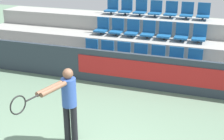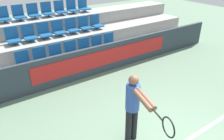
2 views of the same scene
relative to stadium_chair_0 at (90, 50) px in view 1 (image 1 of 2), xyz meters
The scene contains 26 objects.
barrier_wall 1.80m from the stadium_chair_0, 24.00° to the right, with size 12.14×0.14×0.99m.
bleacher_tier_front 1.67m from the stadium_chair_0, ahead, with size 11.74×1.03×0.50m.
bleacher_tier_middle 1.85m from the stadium_chair_0, 29.14° to the left, with size 11.74×1.03×1.00m.
bleacher_tier_back 2.50m from the stadium_chair_0, 50.13° to the left, with size 11.74×1.03×1.50m.
stadium_chair_0 is the anchor object (origin of this frame).
stadium_chair_1 0.53m from the stadium_chair_0, ahead, with size 0.41×0.44×0.55m.
stadium_chair_2 1.07m from the stadium_chair_0, ahead, with size 0.41×0.44×0.55m.
stadium_chair_3 1.60m from the stadium_chair_0, ahead, with size 0.41×0.44×0.55m.
stadium_chair_4 2.14m from the stadium_chair_0, ahead, with size 0.41×0.44×0.55m.
stadium_chair_5 2.67m from the stadium_chair_0, ahead, with size 0.41×0.44×0.55m.
stadium_chair_6 3.20m from the stadium_chair_0, ahead, with size 0.41×0.44×0.55m.
stadium_chair_7 1.14m from the stadium_chair_0, 90.00° to the left, with size 0.41×0.44×0.55m.
stadium_chair_8 1.26m from the stadium_chair_0, 62.48° to the left, with size 0.41×0.44×0.55m.
stadium_chair_9 1.56m from the stadium_chair_0, 43.82° to the left, with size 0.41×0.44×0.55m.
stadium_chair_10 1.97m from the stadium_chair_0, 32.61° to the left, with size 0.41×0.44×0.55m.
stadium_chair_11 2.42m from the stadium_chair_0, 25.63° to the left, with size 0.41×0.44×0.55m.
stadium_chair_12 2.90m from the stadium_chair_0, 21.00° to the left, with size 0.41×0.44×0.55m.
stadium_chair_13 3.40m from the stadium_chair_0, 17.74° to the left, with size 0.41×0.44×0.55m.
stadium_chair_14 2.28m from the stadium_chair_0, 90.00° to the left, with size 0.41×0.44×0.55m.
stadium_chair_15 2.34m from the stadium_chair_0, 75.40° to the left, with size 0.41×0.44×0.55m.
stadium_chair_16 2.52m from the stadium_chair_0, 62.48° to the left, with size 0.41×0.44×0.55m.
stadium_chair_17 2.79m from the stadium_chair_0, 51.99° to the left, with size 0.41×0.44×0.55m.
stadium_chair_18 3.12m from the stadium_chair_0, 43.82° to the left, with size 0.41×0.44×0.55m.
stadium_chair_19 3.51m from the stadium_chair_0, 37.52° to the left, with size 0.41×0.44×0.55m.
stadium_chair_20 3.93m from the stadium_chair_0, 32.61° to the left, with size 0.41×0.44×0.55m.
tennis_player 4.07m from the stadium_chair_0, 73.40° to the right, with size 0.49×1.47×1.59m.
Camera 1 is at (2.14, -3.92, 3.63)m, focal length 50.00 mm.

